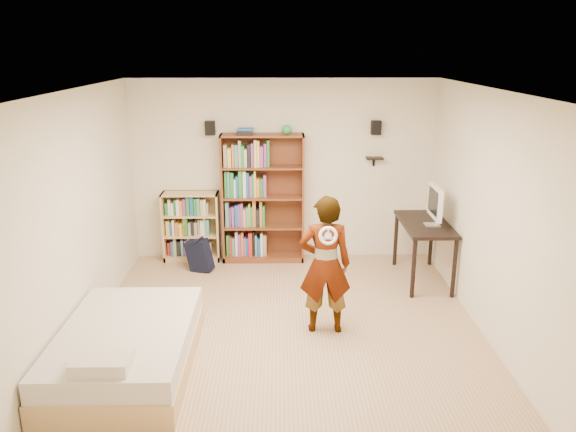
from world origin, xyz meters
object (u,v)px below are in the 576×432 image
(tall_bookshelf, at_px, (263,199))
(person, at_px, (325,265))
(low_bookshelf, at_px, (191,227))
(daybed, at_px, (127,343))
(computer_desk, at_px, (423,252))

(tall_bookshelf, bearing_deg, person, -71.45)
(tall_bookshelf, bearing_deg, low_bookshelf, 179.00)
(tall_bookshelf, height_order, low_bookshelf, tall_bookshelf)
(tall_bookshelf, distance_m, daybed, 3.35)
(low_bookshelf, relative_size, computer_desk, 0.86)
(tall_bookshelf, bearing_deg, computer_desk, -20.22)
(daybed, bearing_deg, person, 21.09)
(low_bookshelf, xyz_separation_m, daybed, (-0.21, -3.04, -0.24))
(tall_bookshelf, height_order, computer_desk, tall_bookshelf)
(tall_bookshelf, distance_m, person, 2.36)
(low_bookshelf, distance_m, computer_desk, 3.41)
(tall_bookshelf, bearing_deg, daybed, -113.12)
(computer_desk, relative_size, daybed, 0.62)
(daybed, bearing_deg, computer_desk, 32.09)
(person, bearing_deg, daybed, 21.49)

